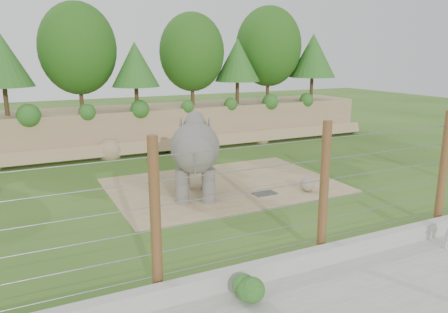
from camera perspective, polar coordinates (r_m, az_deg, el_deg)
name	(u,v)px	position (r m, az deg, el deg)	size (l,w,h in m)	color
ground	(247,207)	(17.00, 2.99, -6.66)	(90.00, 90.00, 0.00)	#2F5C1C
back_embankment	(157,84)	(27.97, -8.70, 9.41)	(30.00, 5.52, 8.77)	tan
dirt_patch	(224,185)	(19.74, 0.02, -3.74)	(10.00, 7.00, 0.02)	#9B815B
drain_grate	(265,193)	(18.59, 5.33, -4.82)	(1.00, 0.60, 0.03)	#262628
elephant	(195,158)	(17.89, -3.79, -0.22)	(1.72, 4.01, 3.24)	#5F5854
stone_ball	(307,184)	(19.11, 10.82, -3.56)	(0.63, 0.63, 0.63)	#7C6F5D
retaining_wall	(332,253)	(13.11, 13.92, -12.17)	(26.00, 0.35, 0.50)	#A4A099
walkway	(385,295)	(11.96, 20.24, -16.60)	(26.00, 4.00, 0.01)	#A4A099
barrier_fence	(324,190)	(12.83, 12.93, -4.28)	(20.26, 0.26, 4.00)	brown
walkway_shrub	(253,288)	(10.90, 3.82, -16.82)	(0.65, 0.65, 0.65)	#205E1F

